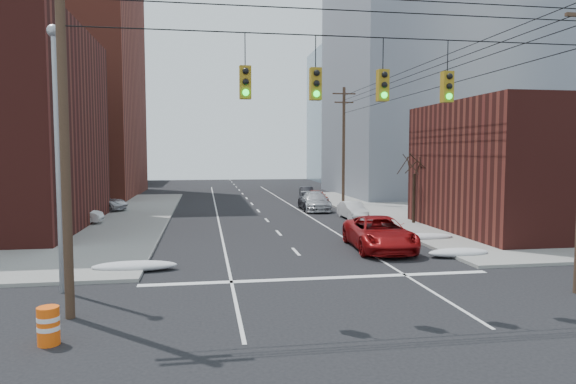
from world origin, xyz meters
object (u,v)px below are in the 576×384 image
object	(u,v)px
parked_car_c	(314,202)
lot_car_a	(73,215)
parked_car_f	(307,192)
lot_car_b	(98,203)
parked_car_d	(315,202)
parked_car_e	(317,196)
parked_car_b	(353,210)
lot_car_d	(35,205)
red_pickup	(379,233)
construction_barrel	(48,325)
parked_car_a	(372,229)

from	to	relation	value
parked_car_c	lot_car_a	distance (m)	19.16
parked_car_f	lot_car_b	distance (m)	22.03
lot_car_a	parked_car_f	bearing A→B (deg)	-43.01
parked_car_d	parked_car_e	bearing A→B (deg)	80.65
parked_car_b	lot_car_a	xyz separation A→B (m)	(-19.62, -0.51, 0.14)
parked_car_f	lot_car_d	world-z (taller)	lot_car_d
red_pickup	lot_car_b	bearing A→B (deg)	136.13
parked_car_d	lot_car_a	xyz separation A→B (m)	(-18.02, -6.20, 0.00)
parked_car_f	lot_car_a	size ratio (longest dim) A/B	0.99
parked_car_d	lot_car_d	xyz separation A→B (m)	(-22.36, 0.06, 0.08)
parked_car_e	red_pickup	bearing A→B (deg)	-99.23
parked_car_c	construction_barrel	xyz separation A→B (m)	(-13.30, -28.92, -0.18)
parked_car_a	lot_car_b	bearing A→B (deg)	141.02
parked_car_c	red_pickup	bearing A→B (deg)	-89.22
parked_car_b	parked_car_c	size ratio (longest dim) A/B	0.78
lot_car_d	construction_barrel	xyz separation A→B (m)	(9.06, -28.66, -0.34)
parked_car_a	parked_car_c	world-z (taller)	parked_car_c
parked_car_d	parked_car_f	size ratio (longest dim) A/B	1.42
parked_car_b	lot_car_a	distance (m)	19.62
parked_car_f	lot_car_d	xyz separation A→B (m)	(-23.96, -11.66, 0.23)
parked_car_a	parked_car_e	distance (m)	21.41
parked_car_d	construction_barrel	bearing A→B (deg)	-110.56
parked_car_f	construction_barrel	bearing A→B (deg)	-105.45
parked_car_b	lot_car_b	distance (m)	20.82
lot_car_a	lot_car_b	world-z (taller)	lot_car_b
lot_car_b	lot_car_d	distance (m)	4.67
parked_car_b	lot_car_d	xyz separation A→B (m)	(-23.96, 5.75, 0.21)
red_pickup	parked_car_b	distance (m)	12.11
parked_car_c	parked_car_e	bearing A→B (deg)	77.97
parked_car_c	parked_car_f	distance (m)	11.51
red_pickup	lot_car_b	distance (m)	25.87
red_pickup	lot_car_a	world-z (taller)	red_pickup
parked_car_b	lot_car_a	world-z (taller)	lot_car_a
parked_car_d	lot_car_b	xyz separation A→B (m)	(-17.93, 1.52, 0.05)
parked_car_f	lot_car_b	bearing A→B (deg)	-147.61
parked_car_b	parked_car_c	distance (m)	6.21
parked_car_f	lot_car_d	size ratio (longest dim) A/B	0.91
parked_car_f	lot_car_b	xyz separation A→B (m)	(-19.53, -10.19, 0.21)
parked_car_d	lot_car_d	distance (m)	22.36
lot_car_a	lot_car_d	world-z (taller)	lot_car_d
lot_car_a	construction_barrel	xyz separation A→B (m)	(4.72, -22.41, -0.26)
construction_barrel	parked_car_f	bearing A→B (deg)	69.72
parked_car_c	parked_car_f	world-z (taller)	parked_car_c
parked_car_a	lot_car_a	world-z (taller)	lot_car_a
red_pickup	parked_car_c	distance (m)	17.93
lot_car_a	parked_car_d	bearing A→B (deg)	-66.43
red_pickup	lot_car_b	size ratio (longest dim) A/B	1.25
parked_car_b	parked_car_e	world-z (taller)	parked_car_e
red_pickup	parked_car_c	bearing A→B (deg)	92.18
parked_car_f	lot_car_a	distance (m)	26.56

